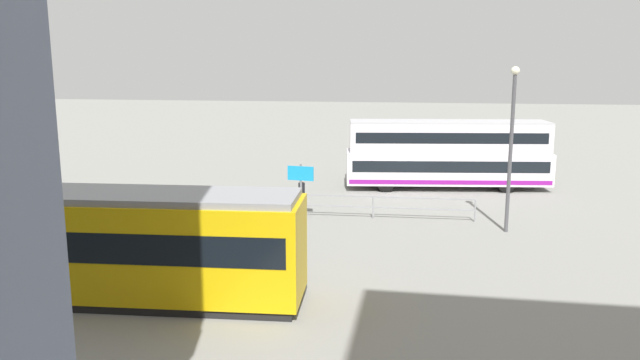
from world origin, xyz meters
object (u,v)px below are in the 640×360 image
object	(u,v)px
double_decker_bus	(447,154)
info_sign	(301,180)
street_lamp	(511,137)
pedestrian_near_railing	(302,192)
tram_yellow	(81,243)

from	to	relation	value
double_decker_bus	info_sign	size ratio (longest dim) A/B	4.57
info_sign	street_lamp	size ratio (longest dim) A/B	0.37
pedestrian_near_railing	info_sign	size ratio (longest dim) A/B	0.62
double_decker_bus	pedestrian_near_railing	size ratio (longest dim) A/B	7.37
double_decker_bus	street_lamp	xyz separation A→B (m)	(-2.19, 9.05, 2.10)
tram_yellow	info_sign	size ratio (longest dim) A/B	5.34
tram_yellow	street_lamp	size ratio (longest dim) A/B	1.96
pedestrian_near_railing	street_lamp	size ratio (longest dim) A/B	0.23
street_lamp	double_decker_bus	bearing A→B (deg)	-76.43
double_decker_bus	street_lamp	size ratio (longest dim) A/B	1.68
info_sign	pedestrian_near_railing	bearing A→B (deg)	-80.44
tram_yellow	pedestrian_near_railing	bearing A→B (deg)	-110.27
tram_yellow	info_sign	world-z (taller)	tram_yellow
double_decker_bus	pedestrian_near_railing	bearing A→B (deg)	42.51
double_decker_bus	info_sign	distance (m)	10.79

